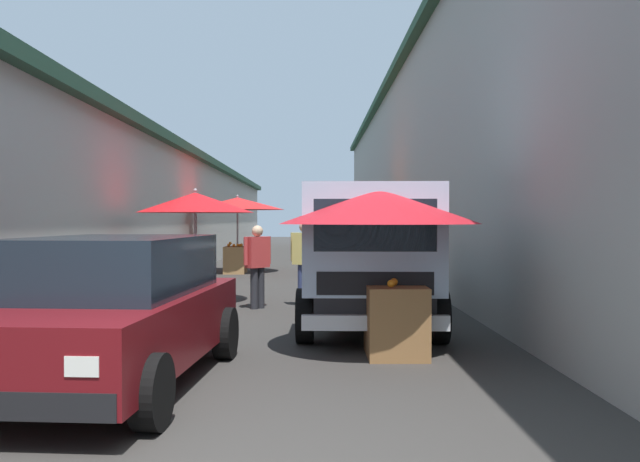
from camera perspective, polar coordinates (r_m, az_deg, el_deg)
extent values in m
plane|color=#33302D|center=(17.27, -2.46, -4.40)|extent=(90.00, 90.00, 0.00)
cube|color=beige|center=(20.77, -21.08, 1.36)|extent=(49.50, 7.00, 3.56)
cube|color=#284C38|center=(20.87, -21.11, 6.59)|extent=(49.80, 7.50, 0.24)
cube|color=gray|center=(20.42, 17.02, 5.07)|extent=(49.50, 7.00, 6.18)
cube|color=#284C38|center=(20.90, 17.07, 13.88)|extent=(49.80, 7.50, 0.24)
cylinder|color=#9E9EA3|center=(13.04, -10.60, -1.45)|extent=(0.06, 0.06, 2.14)
cone|color=red|center=(13.03, -10.62, 2.41)|extent=(2.25, 2.25, 0.39)
sphere|color=#9E9EA3|center=(13.04, -10.62, 3.44)|extent=(0.07, 0.07, 0.07)
cube|color=#9E7547|center=(13.02, -10.78, -4.48)|extent=(0.82, 0.61, 0.77)
sphere|color=orange|center=(12.80, -11.79, -2.63)|extent=(0.09, 0.09, 0.09)
sphere|color=orange|center=(13.15, -11.38, -2.54)|extent=(0.09, 0.09, 0.09)
sphere|color=orange|center=(12.87, -10.44, -2.61)|extent=(0.09, 0.09, 0.09)
sphere|color=orange|center=(12.86, -11.02, -2.62)|extent=(0.09, 0.09, 0.09)
sphere|color=orange|center=(12.87, -10.41, -2.61)|extent=(0.09, 0.09, 0.09)
cylinder|color=#9E9EA3|center=(20.91, 3.67, -0.51)|extent=(0.06, 0.06, 2.15)
cone|color=#D84C14|center=(20.90, 3.68, 1.88)|extent=(2.89, 2.89, 0.40)
sphere|color=#9E9EA3|center=(20.91, 3.68, 2.54)|extent=(0.07, 0.07, 0.07)
cube|color=brown|center=(20.76, 3.38, -2.41)|extent=(0.98, 0.72, 0.78)
sphere|color=orange|center=(20.71, 3.75, -1.21)|extent=(0.09, 0.09, 0.09)
sphere|color=orange|center=(20.42, 3.92, -1.24)|extent=(0.09, 0.09, 0.09)
sphere|color=orange|center=(21.01, 3.00, -1.18)|extent=(0.09, 0.09, 0.09)
sphere|color=orange|center=(20.51, 3.41, -1.08)|extent=(0.09, 0.09, 0.09)
sphere|color=orange|center=(20.51, 4.05, -1.23)|extent=(0.09, 0.09, 0.09)
sphere|color=orange|center=(20.70, 3.73, -1.21)|extent=(0.09, 0.09, 0.09)
cylinder|color=#9E9EA3|center=(20.40, -7.07, -0.35)|extent=(0.06, 0.06, 2.30)
cone|color=red|center=(20.40, -7.07, 2.35)|extent=(2.85, 2.85, 0.37)
sphere|color=#9E9EA3|center=(20.41, -7.07, 2.99)|extent=(0.07, 0.07, 0.07)
cube|color=#9E7547|center=(20.26, -7.26, -2.46)|extent=(0.93, 0.63, 0.81)
sphere|color=orange|center=(20.17, -7.69, -1.05)|extent=(0.09, 0.09, 0.09)
sphere|color=orange|center=(20.09, -7.82, -1.21)|extent=(0.09, 0.09, 0.09)
sphere|color=orange|center=(19.99, -6.83, -1.22)|extent=(0.09, 0.09, 0.09)
sphere|color=orange|center=(19.93, -7.38, -1.23)|extent=(0.09, 0.09, 0.09)
sphere|color=orange|center=(20.28, -6.73, -1.19)|extent=(0.09, 0.09, 0.09)
sphere|color=orange|center=(20.11, -7.05, -1.21)|extent=(0.09, 0.09, 0.09)
cylinder|color=#9E9EA3|center=(8.10, 5.08, -3.41)|extent=(0.06, 0.06, 2.00)
cone|color=red|center=(8.08, 5.09, 2.14)|extent=(2.43, 2.43, 0.43)
sphere|color=#9E9EA3|center=(8.09, 5.10, 3.96)|extent=(0.07, 0.07, 0.07)
cube|color=olive|center=(8.05, 6.48, -7.61)|extent=(0.93, 0.69, 0.84)
sphere|color=orange|center=(7.94, 6.35, -4.36)|extent=(0.09, 0.09, 0.09)
sphere|color=orange|center=(8.12, 7.48, -3.85)|extent=(0.09, 0.09, 0.09)
sphere|color=orange|center=(7.74, 6.10, -4.49)|extent=(0.09, 0.09, 0.09)
cube|color=#600F14|center=(6.86, -17.58, -7.88)|extent=(4.02, 2.02, 0.64)
cube|color=#19232D|center=(6.93, -17.15, -2.80)|extent=(2.45, 1.69, 0.56)
cube|color=black|center=(5.21, -25.55, -13.24)|extent=(0.23, 1.65, 0.20)
cube|color=silver|center=(4.87, -19.59, -10.82)|extent=(0.08, 0.24, 0.14)
cylinder|color=black|center=(5.40, -14.18, -13.21)|extent=(0.61, 0.25, 0.60)
cylinder|color=black|center=(7.91, -8.09, -8.64)|extent=(0.61, 0.25, 0.60)
cylinder|color=black|center=(8.44, -19.70, -8.09)|extent=(0.61, 0.25, 0.60)
cube|color=black|center=(10.41, 3.98, -5.20)|extent=(4.85, 1.63, 0.36)
cube|color=#ADC6E0|center=(8.72, 4.46, -0.61)|extent=(1.59, 1.80, 1.40)
cube|color=#19232D|center=(7.98, 4.73, 0.50)|extent=(0.11, 1.47, 0.63)
cube|color=#19232D|center=(8.72, 4.46, 0.54)|extent=(1.10, 1.81, 0.45)
cube|color=black|center=(8.01, 4.73, -4.48)|extent=(0.11, 1.40, 0.28)
cube|color=silver|center=(7.99, 4.76, -7.82)|extent=(0.18, 1.75, 0.18)
cube|color=gray|center=(11.25, 8.00, -2.55)|extent=(3.16, 0.17, 0.50)
cube|color=gray|center=(11.18, -0.41, -2.56)|extent=(3.16, 0.17, 0.50)
cube|color=gray|center=(12.74, 3.52, -2.13)|extent=(0.12, 1.65, 0.50)
cylinder|color=black|center=(8.90, 10.13, -7.18)|extent=(0.73, 0.24, 0.72)
cylinder|color=black|center=(8.81, -1.29, -7.25)|extent=(0.73, 0.24, 0.72)
cylinder|color=black|center=(11.92, 7.90, -5.10)|extent=(0.73, 0.24, 0.72)
cylinder|color=black|center=(11.85, -0.57, -5.13)|extent=(0.73, 0.24, 0.72)
cylinder|color=navy|center=(12.32, -0.98, -4.73)|extent=(0.14, 0.14, 0.79)
cylinder|color=navy|center=(12.42, -1.59, -4.69)|extent=(0.14, 0.14, 0.79)
cube|color=#D8C666|center=(12.32, -1.29, -1.52)|extent=(0.42, 0.49, 0.59)
sphere|color=tan|center=(12.31, -1.29, 0.36)|extent=(0.22, 0.22, 0.22)
cylinder|color=#D8C666|center=(12.16, -0.21, -1.42)|extent=(0.08, 0.08, 0.53)
cylinder|color=#D8C666|center=(12.48, -2.34, -1.35)|extent=(0.08, 0.08, 0.53)
cylinder|color=#232328|center=(12.26, -5.10, -4.86)|extent=(0.14, 0.14, 0.75)
cylinder|color=#232328|center=(12.16, -5.65, -4.90)|extent=(0.14, 0.14, 0.75)
cube|color=#B73333|center=(12.16, -5.38, -1.81)|extent=(0.45, 0.45, 0.56)
sphere|color=tan|center=(12.15, -5.38, 0.00)|extent=(0.21, 0.21, 0.21)
cylinder|color=#B73333|center=(12.34, -4.42, -1.64)|extent=(0.08, 0.08, 0.51)
cylinder|color=#B73333|center=(11.99, -6.36, -1.72)|extent=(0.08, 0.08, 0.51)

